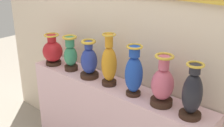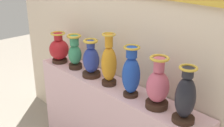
% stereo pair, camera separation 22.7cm
% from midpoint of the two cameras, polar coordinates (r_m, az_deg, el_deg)
% --- Properties ---
extents(vase_crimson, '(0.19, 0.19, 0.30)m').
position_cam_midpoint_polar(vase_crimson, '(2.78, -8.24, 2.81)').
color(vase_crimson, '#382319').
rests_on(vase_crimson, display_shelf).
extents(vase_jade, '(0.13, 0.13, 0.32)m').
position_cam_midpoint_polar(vase_jade, '(2.60, -4.97, 2.08)').
color(vase_jade, '#382319').
rests_on(vase_jade, display_shelf).
extents(vase_cobalt, '(0.16, 0.16, 0.33)m').
position_cam_midpoint_polar(vase_cobalt, '(2.43, -1.53, 0.57)').
color(vase_cobalt, '#382319').
rests_on(vase_cobalt, display_shelf).
extents(vase_amber, '(0.12, 0.12, 0.43)m').
position_cam_midpoint_polar(vase_amber, '(2.26, 2.25, -0.01)').
color(vase_amber, '#382319').
rests_on(vase_amber, display_shelf).
extents(vase_sapphire, '(0.13, 0.13, 0.39)m').
position_cam_midpoint_polar(vase_sapphire, '(2.09, 6.95, -2.06)').
color(vase_sapphire, '#382319').
rests_on(vase_sapphire, display_shelf).
extents(vase_rose, '(0.16, 0.16, 0.37)m').
position_cam_midpoint_polar(vase_rose, '(1.98, 12.38, -4.61)').
color(vase_rose, '#382319').
rests_on(vase_rose, display_shelf).
extents(vase_onyx, '(0.14, 0.14, 0.38)m').
position_cam_midpoint_polar(vase_onyx, '(1.86, 17.86, -6.58)').
color(vase_onyx, '#382319').
rests_on(vase_onyx, display_shelf).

